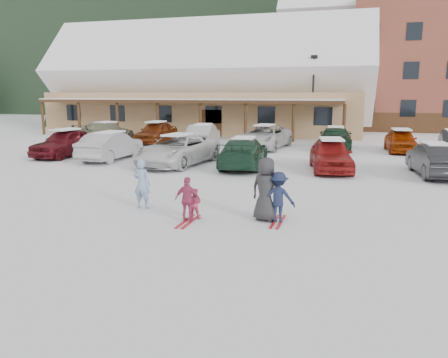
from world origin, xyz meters
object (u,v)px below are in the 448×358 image
(parked_car_5, at_px, (435,160))
(parked_car_2, at_px, (178,150))
(lamp_post, at_px, (313,92))
(parked_car_7, at_px, (106,132))
(parked_car_0, at_px, (66,143))
(parked_car_1, at_px, (111,146))
(parked_car_11, at_px, (335,138))
(parked_car_12, at_px, (401,141))
(day_lodge, at_px, (207,89))
(toddler_red, at_px, (194,203))
(adult_skier, at_px, (142,184))
(parked_car_8, at_px, (156,132))
(child_navy, at_px, (279,197))
(parked_car_10, at_px, (264,137))
(bystander_dark, at_px, (266,189))
(parked_car_4, at_px, (331,155))
(parked_car_9, at_px, (203,135))
(child_magenta, at_px, (188,200))
(parked_car_3, at_px, (244,153))

(parked_car_5, bearing_deg, parked_car_2, -4.56)
(lamp_post, relative_size, parked_car_7, 1.25)
(parked_car_2, bearing_deg, parked_car_5, 9.12)
(parked_car_0, bearing_deg, parked_car_7, 107.82)
(parked_car_1, distance_m, parked_car_11, 13.96)
(parked_car_12, bearing_deg, day_lodge, 143.40)
(toddler_red, bearing_deg, adult_skier, -20.09)
(parked_car_5, bearing_deg, parked_car_8, -31.60)
(child_navy, height_order, parked_car_10, parked_car_10)
(bystander_dark, distance_m, parked_car_7, 21.99)
(bystander_dark, xyz_separation_m, parked_car_1, (-10.13, 9.04, -0.15))
(parked_car_8, height_order, parked_car_11, parked_car_8)
(day_lodge, relative_size, parked_car_4, 6.64)
(toddler_red, relative_size, parked_car_10, 0.16)
(child_navy, relative_size, parked_car_9, 0.32)
(parked_car_0, distance_m, parked_car_10, 12.16)
(parked_car_1, bearing_deg, parked_car_12, -153.43)
(lamp_post, height_order, parked_car_12, lamp_post)
(adult_skier, xyz_separation_m, toddler_red, (1.96, -0.63, -0.34))
(lamp_post, bearing_deg, bystander_dark, -88.50)
(parked_car_5, height_order, parked_car_11, parked_car_11)
(child_navy, bearing_deg, parked_car_0, -34.32)
(bystander_dark, relative_size, parked_car_1, 0.40)
(parked_car_7, relative_size, parked_car_8, 1.13)
(bystander_dark, bearing_deg, parked_car_7, -29.12)
(toddler_red, bearing_deg, parked_car_4, -113.06)
(child_magenta, height_order, parked_car_9, parked_car_9)
(parked_car_8, bearing_deg, parked_car_1, -82.52)
(parked_car_8, bearing_deg, parked_car_10, -5.56)
(child_magenta, height_order, parked_car_8, parked_car_8)
(parked_car_0, xyz_separation_m, parked_car_12, (18.58, 7.19, -0.07))
(child_magenta, distance_m, parked_car_4, 10.21)
(parked_car_9, bearing_deg, adult_skier, 94.75)
(lamp_post, bearing_deg, parked_car_1, -123.34)
(parked_car_0, height_order, parked_car_7, parked_car_0)
(parked_car_11, bearing_deg, parked_car_9, 3.75)
(parked_car_7, bearing_deg, parked_car_12, -171.94)
(parked_car_7, bearing_deg, parked_car_5, 166.76)
(bystander_dark, distance_m, parked_car_3, 9.01)
(day_lodge, distance_m, lamp_post, 10.93)
(parked_car_1, distance_m, parked_car_5, 16.01)
(parked_car_0, xyz_separation_m, parked_car_11, (14.69, 7.37, -0.05))
(parked_car_9, distance_m, parked_car_12, 12.56)
(toddler_red, height_order, parked_car_7, parked_car_7)
(parked_car_7, distance_m, parked_car_8, 3.72)
(parked_car_1, bearing_deg, parked_car_4, 179.29)
(day_lodge, xyz_separation_m, parked_car_2, (4.67, -19.16, -3.18))
(parked_car_5, distance_m, parked_car_11, 9.28)
(parked_car_5, relative_size, parked_car_10, 0.78)
(bystander_dark, height_order, parked_car_4, bystander_dark)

